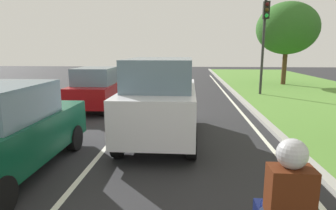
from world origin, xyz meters
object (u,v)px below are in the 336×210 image
(car_suv_ahead, at_px, (161,98))
(tree_roadside_far, at_px, (287,28))
(rider_person, at_px, (288,196))
(car_sedan_left_lane, at_px, (4,131))
(traffic_light_near_right, at_px, (265,30))
(car_hatchback_far, at_px, (97,89))

(car_suv_ahead, xyz_separation_m, tree_roadside_far, (7.58, 12.97, 2.77))
(car_suv_ahead, relative_size, rider_person, 3.88)
(car_sedan_left_lane, bearing_deg, car_suv_ahead, 41.79)
(car_suv_ahead, height_order, tree_roadside_far, tree_roadside_far)
(rider_person, relative_size, traffic_light_near_right, 0.23)
(car_suv_ahead, bearing_deg, tree_roadside_far, 60.11)
(car_sedan_left_lane, bearing_deg, tree_roadside_far, 55.79)
(car_sedan_left_lane, distance_m, car_hatchback_far, 6.48)
(car_suv_ahead, height_order, car_hatchback_far, car_suv_ahead)
(car_hatchback_far, distance_m, tree_roadside_far, 14.35)
(rider_person, bearing_deg, car_sedan_left_lane, 149.78)
(car_suv_ahead, bearing_deg, car_sedan_left_lane, -137.49)
(car_hatchback_far, distance_m, traffic_light_near_right, 9.34)
(tree_roadside_far, bearing_deg, car_hatchback_far, -139.43)
(car_hatchback_far, height_order, tree_roadside_far, tree_roadside_far)
(car_suv_ahead, height_order, car_sedan_left_lane, car_suv_ahead)
(traffic_light_near_right, bearing_deg, car_sedan_left_lane, -125.66)
(car_sedan_left_lane, relative_size, car_hatchback_far, 1.16)
(car_sedan_left_lane, distance_m, tree_roadside_far, 19.03)
(car_sedan_left_lane, xyz_separation_m, traffic_light_near_right, (7.71, 10.75, 2.59))
(car_sedan_left_lane, relative_size, traffic_light_near_right, 0.84)
(car_sedan_left_lane, bearing_deg, traffic_light_near_right, 54.03)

